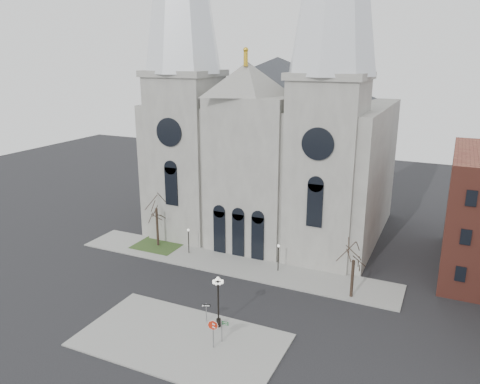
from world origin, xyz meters
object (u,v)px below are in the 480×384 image
at_px(stop_sign, 213,328).
at_px(one_way_sign, 206,309).
at_px(street_name_sign, 223,329).
at_px(globe_lamp, 218,296).

relative_size(stop_sign, one_way_sign, 1.40).
bearing_deg(stop_sign, street_name_sign, 82.50).
bearing_deg(one_way_sign, street_name_sign, -60.69).
height_order(stop_sign, street_name_sign, stop_sign).
height_order(globe_lamp, street_name_sign, globe_lamp).
distance_m(one_way_sign, street_name_sign, 3.67).
relative_size(one_way_sign, street_name_sign, 0.89).
bearing_deg(one_way_sign, stop_sign, -75.23).
height_order(one_way_sign, street_name_sign, street_name_sign).
xyz_separation_m(stop_sign, street_name_sign, (0.35, 1.06, -0.61)).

